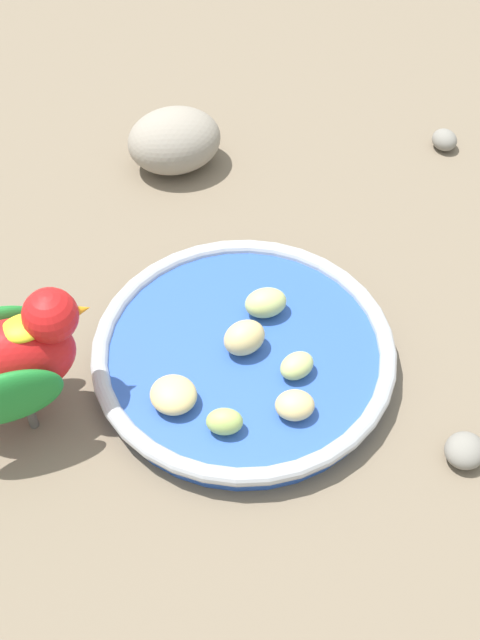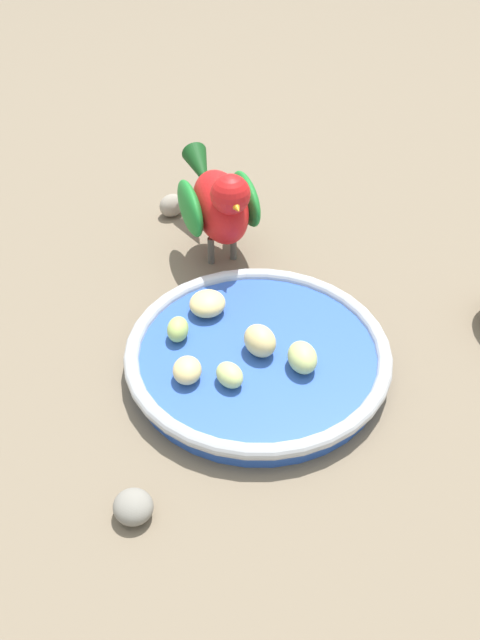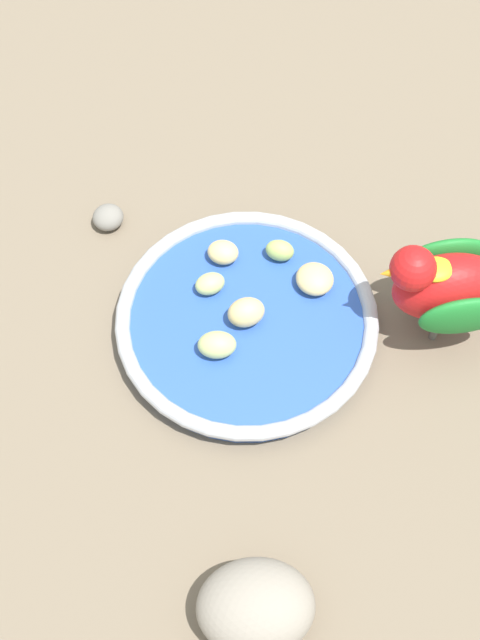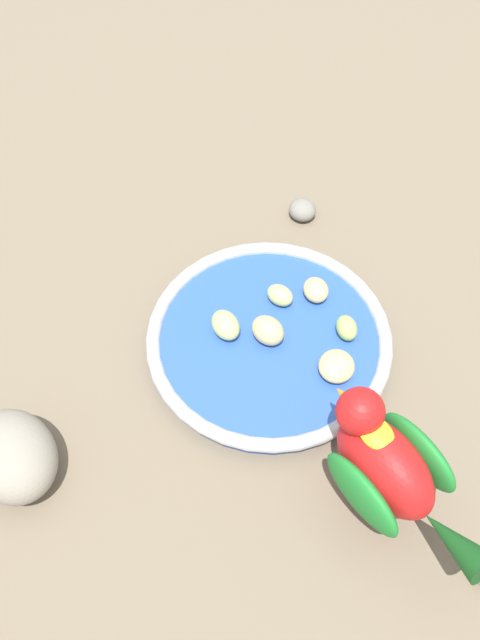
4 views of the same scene
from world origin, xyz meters
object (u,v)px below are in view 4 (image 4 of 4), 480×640
Objects in this scene: apple_piece_3 at (226,325)px; rock_large at (13,456)px; apple_piece_4 at (347,328)px; pebble_1 at (302,210)px; apple_piece_0 at (316,290)px; apple_piece_5 at (280,295)px; apple_piece_2 at (336,366)px; parrot at (388,467)px; feeding_bowl at (269,341)px; apple_piece_1 at (268,330)px.

apple_piece_3 is 0.23m from rock_large.
apple_piece_4 is 0.18m from pebble_1.
apple_piece_0 and apple_piece_5 have the same top height.
apple_piece_2 is at bearing 154.24° from apple_piece_5.
apple_piece_0 is 0.86× the size of apple_piece_3.
rock_large is 2.95× the size of pebble_1.
pebble_1 is (0.22, -0.25, -0.06)m from parrot.
apple_piece_1 is at bearing 34.77° from feeding_bowl.
apple_piece_0 is 0.13m from pebble_1.
apple_piece_1 is at bearing 2.20° from apple_piece_2.
apple_piece_3 reaches higher than apple_piece_5.
rock_large is at bearing 62.66° from feeding_bowl.
apple_piece_1 is at bearing 78.99° from apple_piece_0.
pebble_1 is at bearing -46.27° from apple_piece_4.
apple_piece_0 and apple_piece_2 have the same top height.
parrot is (-0.20, 0.06, 0.04)m from apple_piece_3.
parrot reaches higher than apple_piece_5.
apple_piece_5 is at bearing -73.45° from apple_piece_1.
apple_piece_2 is 0.21× the size of parrot.
apple_piece_0 is 0.21m from parrot.
apple_piece_5 is 0.29m from rock_large.
apple_piece_3 is 0.21m from parrot.
parrot reaches higher than apple_piece_1.
apple_piece_2 is at bearing 128.23° from pebble_1.
apple_piece_3 reaches higher than feeding_bowl.
rock_large is at bearing 69.56° from apple_piece_3.
apple_piece_4 is at bearing -148.09° from apple_piece_3.
apple_piece_2 is at bearing 131.94° from apple_piece_0.
pebble_1 is (0.13, -0.17, -0.02)m from apple_piece_2.
apple_piece_5 is (0.07, 0.00, -0.00)m from apple_piece_4.
apple_piece_2 is at bearing -178.51° from feeding_bowl.
feeding_bowl is 8.86× the size of apple_piece_4.
feeding_bowl is 0.26m from rock_large.
apple_piece_1 is 1.11× the size of pebble_1.
parrot is (-0.16, 0.08, 0.05)m from feeding_bowl.
apple_piece_0 reaches higher than pebble_1.
rock_large is (0.12, 0.23, -0.00)m from apple_piece_1.
apple_piece_3 is (0.05, 0.09, 0.00)m from apple_piece_0.
parrot is 5.47× the size of pebble_1.
feeding_bowl is 8.55× the size of apple_piece_5.
apple_piece_0 is at bearing -26.60° from apple_piece_4.
rock_large is (0.28, 0.15, -0.04)m from parrot.
parrot is (-0.17, 0.12, 0.04)m from apple_piece_5.
rock_large reaches higher than apple_piece_0.
apple_piece_2 is 1.16× the size of pebble_1.
apple_piece_5 is 0.22m from parrot.
apple_piece_5 is at bearing -112.13° from apple_piece_3.
apple_piece_4 is at bearing -179.21° from apple_piece_5.
apple_piece_1 is 0.18m from pebble_1.
apple_piece_4 is (-0.06, -0.05, -0.00)m from apple_piece_1.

